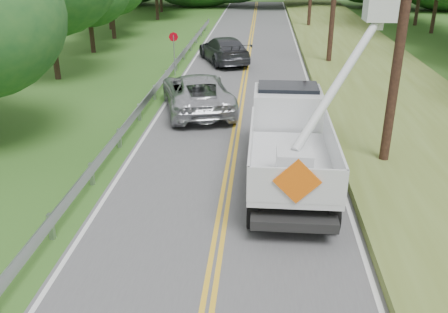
{
  "coord_description": "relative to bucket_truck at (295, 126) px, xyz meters",
  "views": [
    {
      "loc": [
        0.94,
        -5.77,
        6.62
      ],
      "look_at": [
        0.0,
        6.0,
        1.5
      ],
      "focal_mm": 38.58,
      "sensor_mm": 36.0,
      "label": 1
    }
  ],
  "objects": [
    {
      "name": "road",
      "position": [
        -2.03,
        5.51,
        -1.53
      ],
      "size": [
        7.2,
        96.0,
        0.03
      ],
      "color": "#535356",
      "rests_on": "ground"
    },
    {
      "name": "guardrail",
      "position": [
        -6.05,
        6.41,
        -0.98
      ],
      "size": [
        0.18,
        48.0,
        0.77
      ],
      "color": "#A2A5AB",
      "rests_on": "ground"
    },
    {
      "name": "tall_grass_verge",
      "position": [
        5.07,
        5.51,
        -1.39
      ],
      "size": [
        7.0,
        96.0,
        0.3
      ],
      "primitive_type": "cube",
      "color": "#596827",
      "rests_on": "ground"
    },
    {
      "name": "bucket_truck",
      "position": [
        0.0,
        0.0,
        0.0
      ],
      "size": [
        4.06,
        6.85,
        6.7
      ],
      "color": "black",
      "rests_on": "road"
    },
    {
      "name": "suv_silver",
      "position": [
        -3.89,
        6.0,
        -0.7
      ],
      "size": [
        4.13,
        6.34,
        1.62
      ],
      "primitive_type": "imported",
      "rotation": [
        0.0,
        0.0,
        3.41
      ],
      "color": "#B1B3B9",
      "rests_on": "road"
    },
    {
      "name": "suv_darkgrey",
      "position": [
        -3.5,
        15.86,
        -0.73
      ],
      "size": [
        3.98,
        5.85,
        1.57
      ],
      "primitive_type": "imported",
      "rotation": [
        0.0,
        0.0,
        3.5
      ],
      "color": "#3A3C42",
      "rests_on": "road"
    },
    {
      "name": "stop_sign_permanent",
      "position": [
        -5.99,
        12.23,
        0.06
      ],
      "size": [
        0.5,
        0.15,
        2.42
      ],
      "color": "#A2A5AB",
      "rests_on": "ground"
    }
  ]
}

